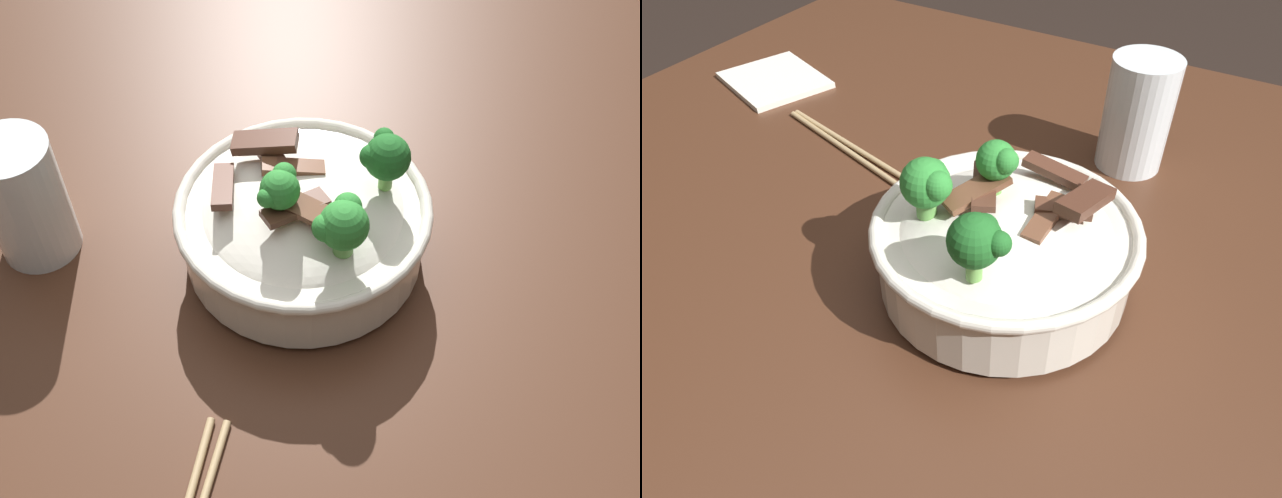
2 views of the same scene
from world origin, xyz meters
The scene contains 3 objects.
dining_table centered at (0.00, 0.00, 0.66)m, with size 1.38×1.10×0.77m.
rice_bowl centered at (-0.01, -0.03, 0.83)m, with size 0.24×0.24×0.14m.
drinking_glass centered at (0.02, 0.23, 0.83)m, with size 0.08×0.08×0.13m.
Camera 1 is at (-0.52, -0.01, 1.41)m, focal length 45.45 mm.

